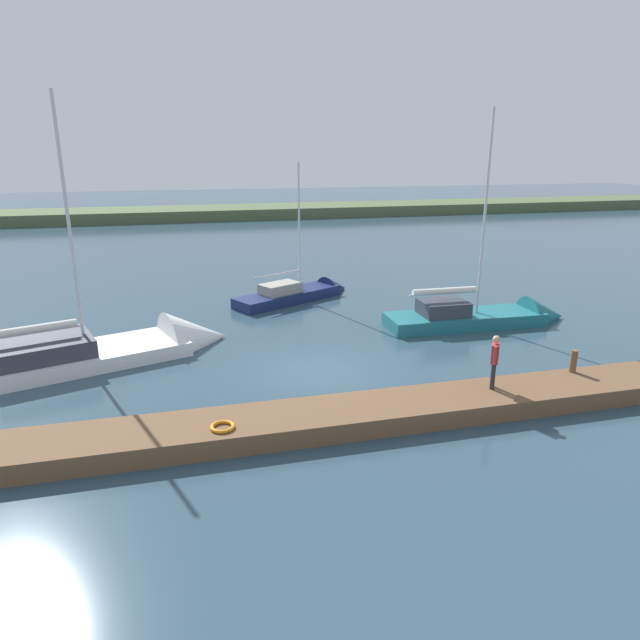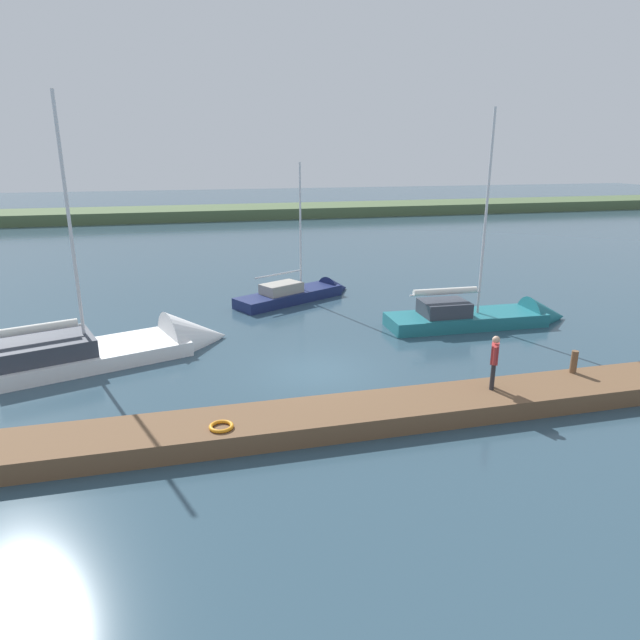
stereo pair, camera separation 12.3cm
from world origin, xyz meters
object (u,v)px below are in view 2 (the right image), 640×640
at_px(life_ring_buoy, 221,426).
at_px(sailboat_near_dock, 491,319).
at_px(mooring_post_near, 574,362).
at_px(sailboat_outer_mooring, 303,296).
at_px(person_on_dock, 494,358).
at_px(sailboat_behind_pier, 128,350).

bearing_deg(life_ring_buoy, sailboat_near_dock, -147.33).
height_order(mooring_post_near, sailboat_outer_mooring, sailboat_outer_mooring).
distance_m(sailboat_outer_mooring, person_on_dock, 14.52).
xyz_separation_m(sailboat_outer_mooring, sailboat_near_dock, (-7.41, 6.53, 0.06)).
bearing_deg(mooring_post_near, life_ring_buoy, 5.39).
bearing_deg(sailboat_behind_pier, sailboat_near_dock, -17.61).
distance_m(mooring_post_near, person_on_dock, 3.38).
xyz_separation_m(mooring_post_near, sailboat_outer_mooring, (6.20, -13.66, -0.79)).
relative_size(mooring_post_near, sailboat_outer_mooring, 0.10).
height_order(sailboat_behind_pier, person_on_dock, sailboat_behind_pier).
height_order(sailboat_outer_mooring, sailboat_near_dock, sailboat_near_dock).
distance_m(mooring_post_near, sailboat_behind_pier, 16.16).
height_order(life_ring_buoy, sailboat_near_dock, sailboat_near_dock).
height_order(mooring_post_near, life_ring_buoy, mooring_post_near).
xyz_separation_m(life_ring_buoy, sailboat_near_dock, (-12.82, -8.22, -0.41)).
distance_m(sailboat_outer_mooring, sailboat_behind_pier, 10.86).
bearing_deg(mooring_post_near, person_on_dock, 8.57).
xyz_separation_m(sailboat_behind_pier, person_on_dock, (-11.35, 7.32, 1.35)).
distance_m(sailboat_outer_mooring, sailboat_near_dock, 9.88).
relative_size(mooring_post_near, sailboat_near_dock, 0.07).
height_order(life_ring_buoy, sailboat_outer_mooring, sailboat_outer_mooring).
bearing_deg(sailboat_behind_pier, life_ring_buoy, -87.84).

